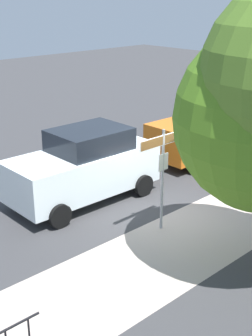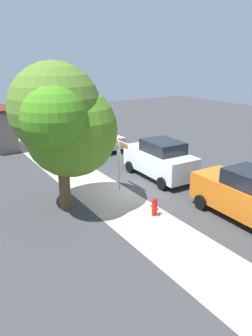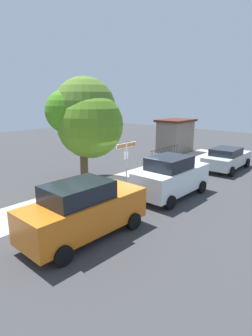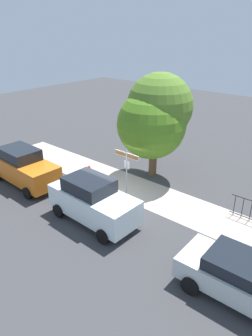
{
  "view_description": "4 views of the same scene",
  "coord_description": "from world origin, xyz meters",
  "px_view_note": "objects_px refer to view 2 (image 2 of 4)",
  "views": [
    {
      "loc": [
        8.49,
        7.57,
        5.69
      ],
      "look_at": [
        1.2,
        -0.09,
        1.7
      ],
      "focal_mm": 50.61,
      "sensor_mm": 36.0,
      "label": 1
    },
    {
      "loc": [
        -11.92,
        7.9,
        6.1
      ],
      "look_at": [
        0.16,
        0.2,
        1.16
      ],
      "focal_mm": 34.14,
      "sensor_mm": 36.0,
      "label": 2
    },
    {
      "loc": [
        -10.83,
        -9.3,
        4.87
      ],
      "look_at": [
        0.34,
        0.34,
        1.11
      ],
      "focal_mm": 29.83,
      "sensor_mm": 36.0,
      "label": 3
    },
    {
      "loc": [
        9.72,
        -10.57,
        8.23
      ],
      "look_at": [
        0.5,
        0.29,
        1.67
      ],
      "focal_mm": 33.08,
      "sensor_mm": 36.0,
      "label": 4
    }
  ],
  "objects_px": {
    "shade_tree": "(62,119)",
    "car_white": "(160,159)",
    "car_silver": "(98,137)",
    "car_orange": "(249,196)",
    "street_sign": "(119,153)",
    "fire_hydrant": "(154,207)"
  },
  "relations": [
    {
      "from": "shade_tree",
      "to": "fire_hydrant",
      "type": "bearing_deg",
      "value": -135.31
    },
    {
      "from": "car_orange",
      "to": "car_white",
      "type": "distance_m",
      "value": 5.65
    },
    {
      "from": "street_sign",
      "to": "fire_hydrant",
      "type": "distance_m",
      "value": 3.41
    },
    {
      "from": "car_white",
      "to": "car_silver",
      "type": "distance_m",
      "value": 7.1
    },
    {
      "from": "street_sign",
      "to": "car_orange",
      "type": "relative_size",
      "value": 0.55
    },
    {
      "from": "fire_hydrant",
      "to": "shade_tree",
      "type": "bearing_deg",
      "value": 44.69
    },
    {
      "from": "street_sign",
      "to": "fire_hydrant",
      "type": "relative_size",
      "value": 3.34
    },
    {
      "from": "car_white",
      "to": "shade_tree",
      "type": "bearing_deg",
      "value": 97.94
    },
    {
      "from": "street_sign",
      "to": "fire_hydrant",
      "type": "height_order",
      "value": "street_sign"
    },
    {
      "from": "shade_tree",
      "to": "car_silver",
      "type": "distance_m",
      "value": 10.03
    },
    {
      "from": "shade_tree",
      "to": "car_white",
      "type": "height_order",
      "value": "shade_tree"
    },
    {
      "from": "shade_tree",
      "to": "car_white",
      "type": "distance_m",
      "value": 6.26
    },
    {
      "from": "street_sign",
      "to": "shade_tree",
      "type": "height_order",
      "value": "shade_tree"
    },
    {
      "from": "car_white",
      "to": "car_silver",
      "type": "height_order",
      "value": "car_white"
    },
    {
      "from": "fire_hydrant",
      "to": "car_white",
      "type": "bearing_deg",
      "value": -40.84
    },
    {
      "from": "street_sign",
      "to": "car_silver",
      "type": "height_order",
      "value": "street_sign"
    },
    {
      "from": "shade_tree",
      "to": "fire_hydrant",
      "type": "distance_m",
      "value": 5.11
    },
    {
      "from": "car_white",
      "to": "car_silver",
      "type": "relative_size",
      "value": 0.96
    },
    {
      "from": "shade_tree",
      "to": "car_silver",
      "type": "xyz_separation_m",
      "value": [
        7.75,
        -5.6,
        -3.02
      ]
    },
    {
      "from": "street_sign",
      "to": "car_white",
      "type": "height_order",
      "value": "street_sign"
    },
    {
      "from": "car_orange",
      "to": "car_silver",
      "type": "relative_size",
      "value": 1.03
    },
    {
      "from": "car_white",
      "to": "car_silver",
      "type": "xyz_separation_m",
      "value": [
        7.1,
        -0.03,
        -0.23
      ]
    }
  ]
}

